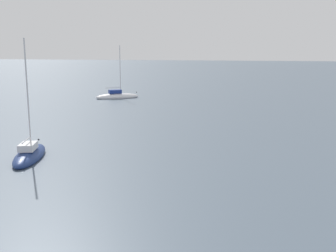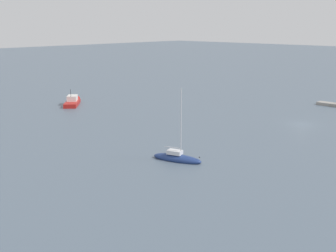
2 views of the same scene
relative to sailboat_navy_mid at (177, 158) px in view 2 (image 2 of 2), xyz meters
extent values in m
plane|color=slate|center=(-2.27, -28.42, -0.32)|extent=(500.00, 500.00, 0.00)
cube|color=gray|center=(2.14, -47.82, -0.02)|extent=(2.85, 1.98, 0.59)
ellipsoid|color=navy|center=(-0.02, -0.01, -0.09)|extent=(6.59, 3.56, 1.09)
cube|color=silver|center=(0.29, 0.09, 0.70)|extent=(2.01, 1.55, 0.50)
cylinder|color=silver|center=(-0.50, -0.15, 4.53)|extent=(0.11, 0.11, 8.16)
cylinder|color=silver|center=(0.56, 0.17, 1.27)|extent=(2.15, 0.72, 0.08)
sphere|color=black|center=(-2.81, -0.85, 0.50)|extent=(0.14, 0.14, 0.14)
cube|color=red|center=(39.51, -12.03, -0.04)|extent=(6.60, 6.36, 1.12)
cone|color=red|center=(41.97, -14.31, -0.04)|extent=(3.33, 3.33, 2.36)
cube|color=silver|center=(40.10, -12.58, 1.08)|extent=(3.44, 3.38, 1.12)
cube|color=#283847|center=(40.69, -13.12, 1.14)|extent=(1.30, 1.39, 0.78)
cylinder|color=black|center=(38.77, -11.35, 2.42)|extent=(0.07, 0.07, 1.57)
camera|label=1|loc=(26.48, 16.61, 7.87)|focal=43.26mm
camera|label=2|loc=(-33.07, 36.99, 15.97)|focal=45.63mm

